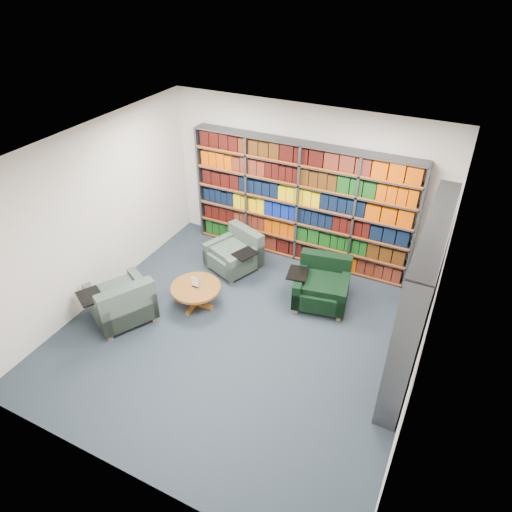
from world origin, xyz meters
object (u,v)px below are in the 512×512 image
at_px(chair_teal_left, 237,253).
at_px(coffee_table, 196,290).
at_px(chair_green_right, 322,285).
at_px(chair_teal_front, 123,304).

relative_size(chair_teal_left, coffee_table, 1.32).
xyz_separation_m(chair_green_right, coffee_table, (-1.77, -1.02, -0.00)).
xyz_separation_m(chair_green_right, chair_teal_front, (-2.58, -1.82, 0.01)).
relative_size(chair_teal_front, coffee_table, 1.47).
xyz_separation_m(chair_teal_left, chair_green_right, (1.69, -0.22, 0.01)).
xyz_separation_m(chair_teal_left, coffee_table, (-0.08, -1.24, 0.01)).
height_order(chair_teal_left, chair_teal_front, chair_teal_front).
bearing_deg(chair_green_right, chair_teal_left, 172.66).
distance_m(chair_green_right, chair_teal_front, 3.16).
bearing_deg(chair_green_right, coffee_table, -150.01).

